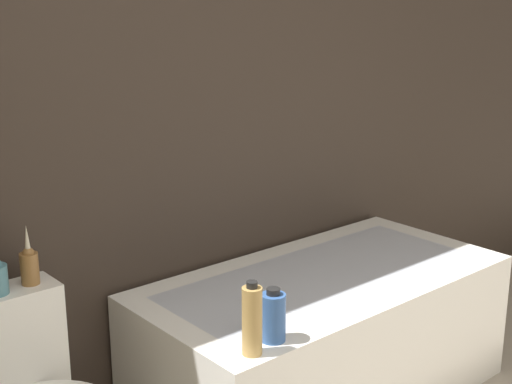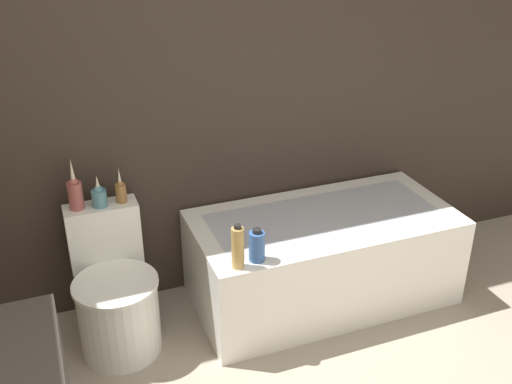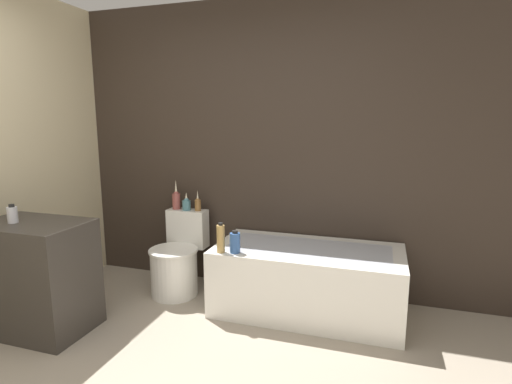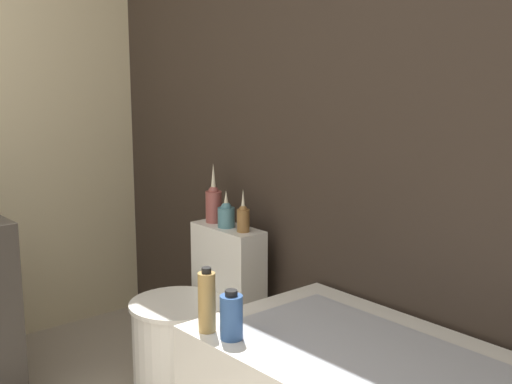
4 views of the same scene
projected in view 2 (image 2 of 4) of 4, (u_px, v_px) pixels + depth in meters
name	position (u px, v px, depth m)	size (l,w,h in m)	color
wall_back_tiled	(171.00, 79.00, 3.15)	(6.40, 0.06, 2.60)	#332821
bathtub	(323.00, 257.00, 3.50)	(1.50, 0.74, 0.54)	white
toilet	(116.00, 298.00, 3.12)	(0.44, 0.58, 0.72)	white
vase_gold	(75.00, 192.00, 3.04)	(0.08, 0.08, 0.28)	#994C47
vase_silver	(99.00, 196.00, 3.08)	(0.08, 0.08, 0.17)	teal
vase_bronze	(121.00, 191.00, 3.12)	(0.06, 0.06, 0.19)	olive
shampoo_bottle_tall	(238.00, 247.00, 2.87)	(0.06, 0.06, 0.24)	tan
shampoo_bottle_short	(257.00, 246.00, 2.94)	(0.08, 0.08, 0.18)	#335999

